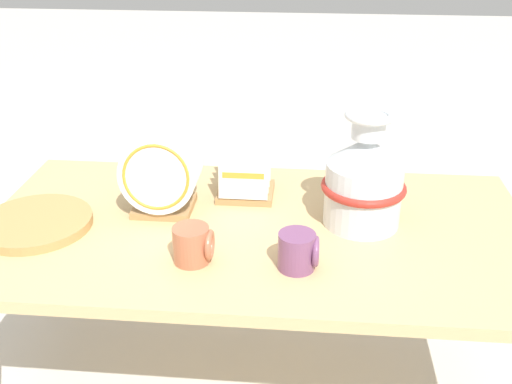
{
  "coord_description": "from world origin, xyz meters",
  "views": [
    {
      "loc": [
        0.14,
        -1.5,
        1.46
      ],
      "look_at": [
        0.0,
        0.0,
        0.71
      ],
      "focal_mm": 42.0,
      "sensor_mm": 36.0,
      "label": 1
    }
  ],
  "objects_px": {
    "dish_rack_round_plates": "(161,179)",
    "mug_plum_glaze": "(299,251)",
    "wicker_charger_stack": "(35,223)",
    "dish_rack_square_plates": "(246,179)",
    "mug_terracotta_glaze": "(193,244)",
    "ceramic_vase": "(364,179)"
  },
  "relations": [
    {
      "from": "dish_rack_square_plates",
      "to": "mug_plum_glaze",
      "type": "relative_size",
      "value": 1.68
    },
    {
      "from": "ceramic_vase",
      "to": "mug_terracotta_glaze",
      "type": "distance_m",
      "value": 0.52
    },
    {
      "from": "dish_rack_square_plates",
      "to": "mug_terracotta_glaze",
      "type": "bearing_deg",
      "value": -103.46
    },
    {
      "from": "ceramic_vase",
      "to": "mug_plum_glaze",
      "type": "height_order",
      "value": "ceramic_vase"
    },
    {
      "from": "mug_terracotta_glaze",
      "to": "dish_rack_square_plates",
      "type": "bearing_deg",
      "value": 76.54
    },
    {
      "from": "dish_rack_round_plates",
      "to": "mug_plum_glaze",
      "type": "relative_size",
      "value": 2.41
    },
    {
      "from": "wicker_charger_stack",
      "to": "mug_terracotta_glaze",
      "type": "xyz_separation_m",
      "value": [
        0.49,
        -0.14,
        0.04
      ]
    },
    {
      "from": "mug_plum_glaze",
      "to": "dish_rack_round_plates",
      "type": "bearing_deg",
      "value": 146.59
    },
    {
      "from": "mug_plum_glaze",
      "to": "mug_terracotta_glaze",
      "type": "distance_m",
      "value": 0.27
    },
    {
      "from": "dish_rack_round_plates",
      "to": "wicker_charger_stack",
      "type": "relative_size",
      "value": 0.78
    },
    {
      "from": "dish_rack_round_plates",
      "to": "dish_rack_square_plates",
      "type": "bearing_deg",
      "value": 28.36
    },
    {
      "from": "dish_rack_square_plates",
      "to": "wicker_charger_stack",
      "type": "bearing_deg",
      "value": -155.97
    },
    {
      "from": "mug_plum_glaze",
      "to": "ceramic_vase",
      "type": "bearing_deg",
      "value": 55.29
    },
    {
      "from": "dish_rack_round_plates",
      "to": "mug_plum_glaze",
      "type": "distance_m",
      "value": 0.5
    },
    {
      "from": "mug_terracotta_glaze",
      "to": "wicker_charger_stack",
      "type": "bearing_deg",
      "value": 164.54
    },
    {
      "from": "dish_rack_round_plates",
      "to": "dish_rack_square_plates",
      "type": "distance_m",
      "value": 0.27
    },
    {
      "from": "ceramic_vase",
      "to": "dish_rack_round_plates",
      "type": "xyz_separation_m",
      "value": [
        -0.59,
        0.02,
        -0.04
      ]
    },
    {
      "from": "wicker_charger_stack",
      "to": "mug_plum_glaze",
      "type": "height_order",
      "value": "mug_plum_glaze"
    },
    {
      "from": "dish_rack_square_plates",
      "to": "mug_terracotta_glaze",
      "type": "distance_m",
      "value": 0.41
    },
    {
      "from": "dish_rack_square_plates",
      "to": "mug_terracotta_glaze",
      "type": "xyz_separation_m",
      "value": [
        -0.09,
        -0.4,
        -0.01
      ]
    },
    {
      "from": "wicker_charger_stack",
      "to": "mug_plum_glaze",
      "type": "relative_size",
      "value": 3.08
    },
    {
      "from": "mug_plum_glaze",
      "to": "mug_terracotta_glaze",
      "type": "xyz_separation_m",
      "value": [
        -0.27,
        0.01,
        0.0
      ]
    }
  ]
}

